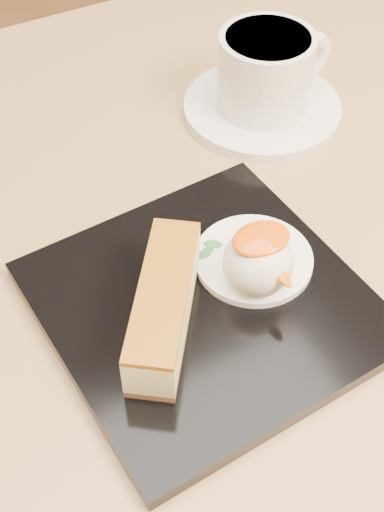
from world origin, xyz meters
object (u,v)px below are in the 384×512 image
cheesecake (164,305)px  ice_cream_scoop (258,262)px  coffee_cup (267,70)px  dessert_plate (205,305)px  table (197,367)px  saucer (262,108)px

cheesecake → ice_cream_scoop: (0.08, 0.00, 0.01)m
cheesecake → coffee_cup: size_ratio=1.04×
ice_cream_scoop → coffee_cup: coffee_cup is taller
dessert_plate → ice_cream_scoop: ice_cream_scoop is taller
dessert_plate → cheesecake: bearing=-171.9°
dessert_plate → ice_cream_scoop: (0.04, -0.01, 0.03)m
cheesecake → ice_cream_scoop: bearing=-54.3°
table → cheesecake: 0.20m
table → cheesecake: size_ratio=6.59×
dessert_plate → ice_cream_scoop: bearing=-7.1°
table → coffee_cup: size_ratio=6.83×
cheesecake → saucer: bearing=-10.6°
dessert_plate → table: bearing=67.7°
cheesecake → ice_cream_scoop: size_ratio=2.37×
ice_cream_scoop → saucer: ice_cream_scoop is taller
table → saucer: (0.14, 0.14, 0.16)m
cheesecake → dessert_plate: bearing=-46.2°
table → cheesecake: bearing=-136.4°
cheesecake → table: bearing=-10.7°
table → ice_cream_scoop: ice_cream_scoop is taller
cheesecake → coffee_cup: coffee_cup is taller
ice_cream_scoop → coffee_cup: 0.23m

